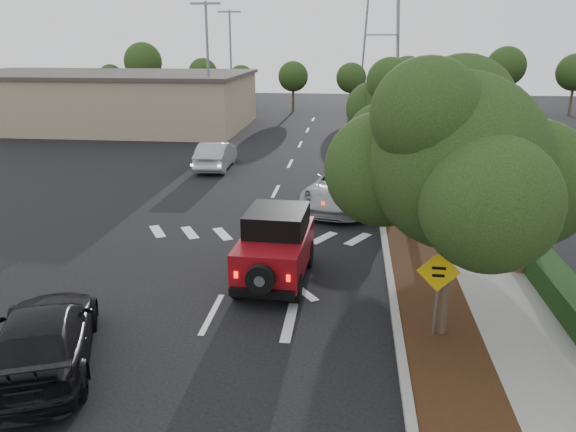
% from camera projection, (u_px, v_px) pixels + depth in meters
% --- Properties ---
extents(ground, '(120.00, 120.00, 0.00)m').
position_uv_depth(ground, '(212.00, 314.00, 14.19)').
color(ground, black).
rests_on(ground, ground).
extents(curb, '(0.20, 70.00, 0.15)m').
position_uv_depth(curb, '(378.00, 193.00, 25.04)').
color(curb, '#9E9B93').
rests_on(curb, ground).
extents(planting_strip, '(1.80, 70.00, 0.12)m').
position_uv_depth(planting_strip, '(400.00, 194.00, 24.93)').
color(planting_strip, black).
rests_on(planting_strip, ground).
extents(sidewalk, '(2.00, 70.00, 0.12)m').
position_uv_depth(sidewalk, '(444.00, 195.00, 24.73)').
color(sidewalk, gray).
rests_on(sidewalk, ground).
extents(hedge, '(0.80, 70.00, 0.80)m').
position_uv_depth(hedge, '(477.00, 189.00, 24.47)').
color(hedge, black).
rests_on(hedge, ground).
extents(commercial_building, '(22.00, 12.00, 4.00)m').
position_uv_depth(commercial_building, '(103.00, 101.00, 43.73)').
color(commercial_building, gray).
rests_on(commercial_building, ground).
extents(transmission_tower, '(7.00, 4.00, 28.00)m').
position_uv_depth(transmission_tower, '(378.00, 105.00, 59.00)').
color(transmission_tower, slate).
rests_on(transmission_tower, ground).
extents(street_tree_near, '(3.80, 3.80, 5.92)m').
position_uv_depth(street_tree_near, '(441.00, 337.00, 13.11)').
color(street_tree_near, black).
rests_on(street_tree_near, ground).
extents(street_tree_mid, '(3.20, 3.20, 5.32)m').
position_uv_depth(street_tree_mid, '(412.00, 237.00, 19.74)').
color(street_tree_mid, black).
rests_on(street_tree_mid, ground).
extents(street_tree_far, '(3.40, 3.40, 5.62)m').
position_uv_depth(street_tree_far, '(399.00, 189.00, 25.90)').
color(street_tree_far, black).
rests_on(street_tree_far, ground).
extents(light_pole_a, '(2.00, 0.22, 9.00)m').
position_uv_depth(light_pole_a, '(211.00, 137.00, 39.52)').
color(light_pole_a, slate).
rests_on(light_pole_a, ground).
extents(light_pole_b, '(2.00, 0.22, 9.00)m').
position_uv_depth(light_pole_b, '(232.00, 115.00, 50.99)').
color(light_pole_b, slate).
rests_on(light_pole_b, ground).
extents(red_jeep, '(1.97, 4.09, 2.06)m').
position_uv_depth(red_jeep, '(276.00, 245.00, 16.00)').
color(red_jeep, black).
rests_on(red_jeep, ground).
extents(silver_suv_ahead, '(3.90, 6.34, 1.64)m').
position_uv_depth(silver_suv_ahead, '(346.00, 187.00, 23.06)').
color(silver_suv_ahead, '#A1A4A9').
rests_on(silver_suv_ahead, ground).
extents(black_suv_oncoming, '(3.54, 5.15, 1.39)m').
position_uv_depth(black_suv_oncoming, '(44.00, 337.00, 11.73)').
color(black_suv_oncoming, black).
rests_on(black_suv_oncoming, ground).
extents(silver_sedan_oncoming, '(1.67, 4.42, 1.44)m').
position_uv_depth(silver_sedan_oncoming, '(216.00, 155.00, 29.85)').
color(silver_sedan_oncoming, '#9A9DA1').
rests_on(silver_sedan_oncoming, ground).
extents(parked_suv, '(4.04, 1.84, 1.34)m').
position_uv_depth(parked_suv, '(171.00, 129.00, 38.95)').
color(parked_suv, '#95969C').
rests_on(parked_suv, ground).
extents(speed_hump_sign, '(0.97, 0.09, 2.07)m').
position_uv_depth(speed_hump_sign, '(438.00, 282.00, 12.60)').
color(speed_hump_sign, slate).
rests_on(speed_hump_sign, ground).
extents(terracotta_planter, '(0.64, 0.64, 1.12)m').
position_uv_depth(terracotta_planter, '(521.00, 250.00, 16.40)').
color(terracotta_planter, brown).
rests_on(terracotta_planter, ground).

